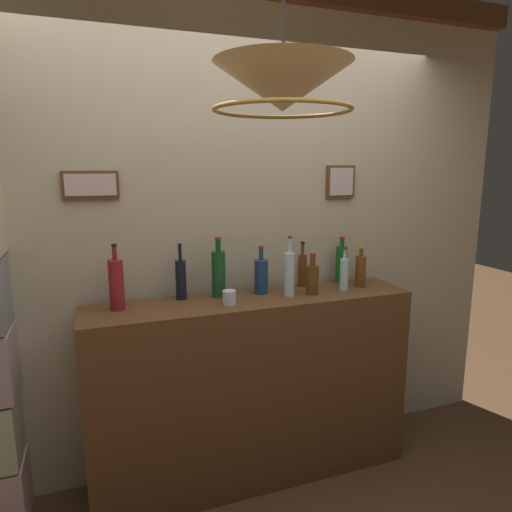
# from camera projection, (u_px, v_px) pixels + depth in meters

# --- Properties ---
(panelled_rear_partition) EXTENTS (3.65, 0.15, 2.85)m
(panelled_rear_partition) POSITION_uv_depth(u_px,v_px,m) (237.00, 219.00, 2.67)
(panelled_rear_partition) COLOR #BCAD8E
(panelled_rear_partition) RESTS_ON ground
(bar_shelf_unit) EXTENTS (1.83, 0.39, 1.09)m
(bar_shelf_unit) POSITION_uv_depth(u_px,v_px,m) (253.00, 389.00, 2.61)
(bar_shelf_unit) COLOR brown
(bar_shelf_unit) RESTS_ON ground
(liquor_bottle_sherry) EXTENTS (0.05, 0.05, 0.24)m
(liquor_bottle_sherry) POSITION_uv_depth(u_px,v_px,m) (344.00, 274.00, 2.65)
(liquor_bottle_sherry) COLOR #AAD5D7
(liquor_bottle_sherry) RESTS_ON bar_shelf_unit
(liquor_bottle_amaro) EXTENTS (0.06, 0.06, 0.34)m
(liquor_bottle_amaro) POSITION_uv_depth(u_px,v_px,m) (289.00, 273.00, 2.53)
(liquor_bottle_amaro) COLOR silver
(liquor_bottle_amaro) RESTS_ON bar_shelf_unit
(liquor_bottle_brandy) EXTENTS (0.06, 0.06, 0.31)m
(liquor_bottle_brandy) POSITION_uv_depth(u_px,v_px,m) (181.00, 279.00, 2.47)
(liquor_bottle_brandy) COLOR black
(liquor_bottle_brandy) RESTS_ON bar_shelf_unit
(liquor_bottle_rye) EXTENTS (0.07, 0.07, 0.24)m
(liquor_bottle_rye) POSITION_uv_depth(u_px,v_px,m) (312.00, 278.00, 2.57)
(liquor_bottle_rye) COLOR #593713
(liquor_bottle_rye) RESTS_ON bar_shelf_unit
(liquor_bottle_rum) EXTENTS (0.07, 0.07, 0.29)m
(liquor_bottle_rum) POSITION_uv_depth(u_px,v_px,m) (341.00, 264.00, 2.83)
(liquor_bottle_rum) COLOR #185822
(liquor_bottle_rum) RESTS_ON bar_shelf_unit
(liquor_bottle_bourbon) EXTENTS (0.08, 0.08, 0.28)m
(liquor_bottle_bourbon) POSITION_uv_depth(u_px,v_px,m) (261.00, 276.00, 2.59)
(liquor_bottle_bourbon) COLOR navy
(liquor_bottle_bourbon) RESTS_ON bar_shelf_unit
(liquor_bottle_vodka) EXTENTS (0.08, 0.08, 0.34)m
(liquor_bottle_vodka) POSITION_uv_depth(u_px,v_px,m) (116.00, 284.00, 2.28)
(liquor_bottle_vodka) COLOR maroon
(liquor_bottle_vodka) RESTS_ON bar_shelf_unit
(liquor_bottle_mezcal) EXTENTS (0.06, 0.06, 0.25)m
(liquor_bottle_mezcal) POSITION_uv_depth(u_px,v_px,m) (360.00, 270.00, 2.73)
(liquor_bottle_mezcal) COLOR brown
(liquor_bottle_mezcal) RESTS_ON bar_shelf_unit
(liquor_bottle_tequila) EXTENTS (0.05, 0.05, 0.28)m
(liquor_bottle_tequila) POSITION_uv_depth(u_px,v_px,m) (302.00, 269.00, 2.74)
(liquor_bottle_tequila) COLOR #5C3314
(liquor_bottle_tequila) RESTS_ON bar_shelf_unit
(liquor_bottle_port) EXTENTS (0.08, 0.08, 0.34)m
(liquor_bottle_port) POSITION_uv_depth(u_px,v_px,m) (219.00, 273.00, 2.51)
(liquor_bottle_port) COLOR #174A22
(liquor_bottle_port) RESTS_ON bar_shelf_unit
(glass_tumbler_rocks) EXTENTS (0.07, 0.07, 0.07)m
(glass_tumbler_rocks) POSITION_uv_depth(u_px,v_px,m) (229.00, 297.00, 2.39)
(glass_tumbler_rocks) COLOR silver
(glass_tumbler_rocks) RESTS_ON bar_shelf_unit
(pendant_lamp) EXTENTS (0.52, 0.52, 0.48)m
(pendant_lamp) POSITION_uv_depth(u_px,v_px,m) (283.00, 89.00, 1.64)
(pendant_lamp) COLOR beige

